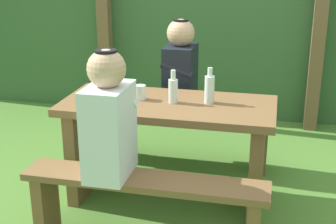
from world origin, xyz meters
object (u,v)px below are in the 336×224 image
drinking_glass (140,92)px  bottle_left (210,88)px  bottle_right (173,90)px  picnic_table (168,134)px  person_white_shirt (109,119)px  bench_near (144,198)px  bench_far (185,126)px  person_black_coat (180,70)px  cell_phone (120,106)px

drinking_glass → bottle_left: 0.46m
bottle_right → picnic_table: bearing=178.2°
drinking_glass → bottle_right: size_ratio=0.45×
person_white_shirt → bottle_right: person_white_shirt is taller
bench_near → drinking_glass: 0.78m
picnic_table → bench_far: picnic_table is taller
bottle_left → drinking_glass: bearing=-176.1°
bench_far → drinking_glass: (-0.19, -0.58, 0.43)m
person_black_coat → cell_phone: (-0.24, -0.75, -0.07)m
bench_near → cell_phone: bearing=122.5°
bench_far → bottle_right: bottle_right is taller
bench_near → bench_far: size_ratio=1.00×
bench_far → bottle_left: bottle_left is taller
picnic_table → drinking_glass: bearing=174.5°
bench_near → cell_phone: 0.65m
person_white_shirt → bottle_left: (0.46, 0.64, 0.02)m
person_white_shirt → person_black_coat: 1.19m
picnic_table → bench_near: 0.62m
bench_near → person_white_shirt: person_white_shirt is taller
bench_far → person_black_coat: bearing=-175.2°
drinking_glass → cell_phone: 0.20m
person_white_shirt → bottle_left: 0.79m
bench_far → drinking_glass: size_ratio=14.28×
bench_near → bench_far: (0.00, 1.19, 0.00)m
bench_near → person_white_shirt: bearing=179.0°
bench_near → bottle_left: size_ratio=5.92×
person_black_coat → bottle_right: size_ratio=3.28×
bench_near → drinking_glass: size_ratio=14.28×
bench_far → drinking_glass: drinking_glass is taller
person_black_coat → bottle_left: person_black_coat is taller
person_black_coat → drinking_glass: bearing=-105.1°
drinking_glass → bottle_left: (0.46, 0.03, 0.05)m
bottle_right → cell_phone: 0.36m
person_black_coat → drinking_glass: person_black_coat is taller
cell_phone → bottle_left: bearing=-8.7°
person_black_coat → drinking_glass: 0.59m
person_black_coat → bottle_left: 0.62m
bench_near → bottle_left: 0.85m
cell_phone → picnic_table: bearing=0.0°
drinking_glass → bottle_left: bottle_left is taller
person_black_coat → bottle_left: size_ratio=3.04×
picnic_table → cell_phone: 0.39m
cell_phone → drinking_glass: bearing=35.1°
bottle_left → bench_near: bearing=-112.4°
picnic_table → bottle_right: bottle_right is taller
picnic_table → bottle_left: 0.42m
bench_far → bottle_left: (0.27, -0.54, 0.48)m
cell_phone → person_black_coat: bearing=42.7°
person_white_shirt → person_black_coat: (0.16, 1.18, 0.00)m
drinking_glass → bottle_left: size_ratio=0.41×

